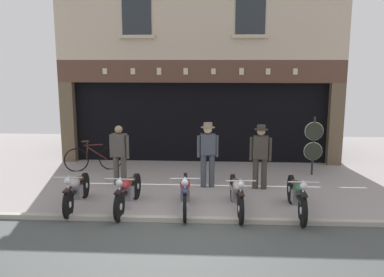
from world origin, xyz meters
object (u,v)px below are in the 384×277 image
motorcycle_left (77,190)px  motorcycle_center (185,192)px  advert_board_near (162,106)px  salesman_left (119,152)px  motorcycle_center_right (237,193)px  leaning_bicycle (94,158)px  motorcycle_center_left (128,192)px  salesman_right (260,154)px  shopkeeper_center (208,151)px  tyre_sign_pole (313,142)px  motorcycle_right (297,195)px

motorcycle_left → motorcycle_center: bearing=175.9°
motorcycle_center → advert_board_near: bearing=-80.4°
motorcycle_center → salesman_left: salesman_left is taller
motorcycle_center_right → leaning_bicycle: leaning_bicycle is taller
motorcycle_center_left → advert_board_near: (0.20, 4.66, 1.41)m
motorcycle_center_left → salesman_right: (3.12, 1.71, 0.52)m
motorcycle_center_right → salesman_left: (-3.02, 1.85, 0.47)m
shopkeeper_center → advert_board_near: bearing=-69.5°
motorcycle_center_right → tyre_sign_pole: tyre_sign_pole is taller
motorcycle_center_left → leaning_bicycle: 3.68m
motorcycle_right → leaning_bicycle: leaning_bicycle is taller
salesman_left → advert_board_near: 3.08m
motorcycle_right → motorcycle_left: bearing=-1.2°
motorcycle_center → shopkeeper_center: 1.93m
tyre_sign_pole → advert_board_near: 4.91m
motorcycle_right → salesman_left: 4.75m
salesman_right → tyre_sign_pole: tyre_sign_pole is taller
salesman_left → tyre_sign_pole: 5.52m
motorcycle_left → motorcycle_center_right: (3.62, -0.06, 0.01)m
motorcycle_center → salesman_right: 2.56m
salesman_left → salesman_right: bearing=-168.2°
motorcycle_left → salesman_right: (4.30, 1.66, 0.52)m
motorcycle_center → shopkeeper_center: (0.47, 1.80, 0.53)m
salesman_left → advert_board_near: bearing=-91.9°
salesman_left → tyre_sign_pole: (5.37, 1.27, 0.09)m
tyre_sign_pole → leaning_bicycle: size_ratio=1.01×
shopkeeper_center → advert_board_near: size_ratio=1.79×
advert_board_near → leaning_bicycle: size_ratio=0.57×
motorcycle_center_left → tyre_sign_pole: size_ratio=1.20×
salesman_left → tyre_sign_pole: size_ratio=0.94×
motorcycle_center → advert_board_near: size_ratio=2.07×
motorcycle_right → salesman_right: salesman_right is taller
motorcycle_center → motorcycle_center_right: 1.14m
motorcycle_left → motorcycle_center_right: 3.62m
motorcycle_left → motorcycle_right: motorcycle_right is taller
motorcycle_left → leaning_bicycle: bearing=-83.1°
motorcycle_center → leaning_bicycle: bearing=-50.9°
leaning_bicycle → advert_board_near: bearing=109.0°
motorcycle_center_left → salesman_right: salesman_right is taller
advert_board_near → motorcycle_center_left: bearing=-92.5°
salesman_right → motorcycle_right: bearing=115.5°
motorcycle_center → salesman_right: bearing=-140.1°
motorcycle_center → shopkeeper_center: size_ratio=1.16×
leaning_bicycle → motorcycle_center: bearing=25.5°
motorcycle_left → salesman_left: 1.95m
shopkeeper_center → salesman_left: bearing=-9.3°
motorcycle_center_right → shopkeeper_center: (-0.68, 1.79, 0.54)m
salesman_right → motorcycle_center_left: bearing=35.4°
motorcycle_center_right → motorcycle_right: motorcycle_right is taller
tyre_sign_pole → motorcycle_center_left: bearing=-147.0°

